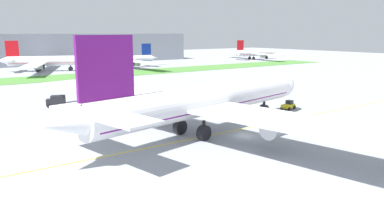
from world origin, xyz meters
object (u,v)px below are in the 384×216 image
(ground_crew_wingwalker_port, at_px, (203,124))
(parked_airliner_far_centre, at_px, (42,61))
(parked_airliner_far_right, at_px, (126,60))
(pushback_tug, at_px, (288,105))
(service_truck_fuel_bowser, at_px, (240,89))
(airliner_foreground, at_px, (203,101))
(parked_airliner_far_outer, at_px, (254,53))
(service_truck_baggage_loader, at_px, (56,101))

(ground_crew_wingwalker_port, height_order, parked_airliner_far_centre, parked_airliner_far_centre)
(parked_airliner_far_centre, distance_m, parked_airliner_far_right, 41.56)
(ground_crew_wingwalker_port, distance_m, parked_airliner_far_right, 135.19)
(pushback_tug, height_order, parked_airliner_far_centre, parked_airliner_far_centre)
(ground_crew_wingwalker_port, xyz_separation_m, service_truck_fuel_bowser, (35.07, 26.99, 0.59))
(pushback_tug, bearing_deg, parked_airliner_far_right, 82.46)
(pushback_tug, height_order, ground_crew_wingwalker_port, pushback_tug)
(airliner_foreground, height_order, pushback_tug, airliner_foreground)
(ground_crew_wingwalker_port, relative_size, parked_airliner_far_centre, 0.03)
(ground_crew_wingwalker_port, bearing_deg, service_truck_fuel_bowser, 37.58)
(airliner_foreground, height_order, parked_airliner_far_outer, airliner_foreground)
(parked_airliner_far_centre, bearing_deg, service_truck_baggage_loader, -102.48)
(service_truck_fuel_bowser, xyz_separation_m, parked_airliner_far_outer, (112.93, 107.82, 2.95))
(airliner_foreground, height_order, parked_airliner_far_right, airliner_foreground)
(pushback_tug, relative_size, service_truck_baggage_loader, 1.12)
(service_truck_baggage_loader, relative_size, parked_airliner_far_outer, 0.09)
(airliner_foreground, bearing_deg, service_truck_fuel_bowser, 38.81)
(parked_airliner_far_right, relative_size, parked_airliner_far_outer, 1.10)
(ground_crew_wingwalker_port, distance_m, service_truck_baggage_loader, 42.85)
(pushback_tug, xyz_separation_m, service_truck_fuel_bowser, (6.19, 23.91, 0.65))
(airliner_foreground, distance_m, service_truck_baggage_loader, 45.03)
(ground_crew_wingwalker_port, bearing_deg, parked_airliner_far_right, 70.40)
(parked_airliner_far_right, bearing_deg, pushback_tug, -97.54)
(parked_airliner_far_right, bearing_deg, service_truck_baggage_loader, -125.19)
(ground_crew_wingwalker_port, height_order, service_truck_baggage_loader, service_truck_baggage_loader)
(parked_airliner_far_centre, distance_m, parked_airliner_far_outer, 143.67)
(pushback_tug, relative_size, ground_crew_wingwalker_port, 3.27)
(parked_airliner_far_outer, bearing_deg, service_truck_fuel_bowser, -136.33)
(pushback_tug, distance_m, service_truck_fuel_bowser, 24.71)
(pushback_tug, bearing_deg, service_truck_baggage_loader, 141.32)
(parked_airliner_far_outer, bearing_deg, service_truck_baggage_loader, -149.93)
(parked_airliner_far_centre, xyz_separation_m, parked_airliner_far_outer, (143.67, 0.72, -0.45))
(airliner_foreground, bearing_deg, pushback_tug, 10.88)
(ground_crew_wingwalker_port, height_order, parked_airliner_far_right, parked_airliner_far_right)
(parked_airliner_far_outer, bearing_deg, ground_crew_wingwalker_port, -137.67)
(pushback_tug, xyz_separation_m, service_truck_baggage_loader, (-45.49, 36.42, 0.58))
(parked_airliner_far_centre, height_order, parked_airliner_far_outer, parked_airliner_far_centre)
(service_truck_fuel_bowser, relative_size, parked_airliner_far_centre, 0.09)
(airliner_foreground, xyz_separation_m, pushback_tug, (30.95, 5.95, -5.21))
(service_truck_fuel_bowser, bearing_deg, parked_airliner_far_centre, 106.01)
(airliner_foreground, distance_m, parked_airliner_far_right, 138.57)
(parked_airliner_far_right, bearing_deg, airliner_foreground, -110.00)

